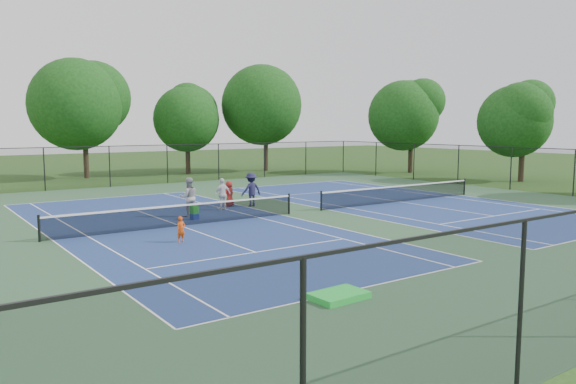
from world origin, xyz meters
TOP-DOWN VIEW (x-y plane):
  - ground at (0.00, 0.00)m, footprint 140.00×140.00m
  - court_pad at (0.00, 0.00)m, footprint 36.00×36.00m
  - tennis_court_left at (-7.00, 0.00)m, footprint 12.00×23.83m
  - tennis_court_right at (7.00, 0.00)m, footprint 12.00×23.83m
  - perimeter_fence at (0.00, 0.00)m, footprint 36.08×36.08m
  - tree_back_b at (-4.00, 26.00)m, footprint 7.60×7.60m
  - tree_back_c at (5.00, 25.00)m, footprint 6.00×6.00m
  - tree_back_d at (13.00, 24.00)m, footprint 7.80×7.80m
  - tree_side_e at (23.00, 14.00)m, footprint 6.60×6.60m
  - tree_side_f at (24.00, 3.00)m, footprint 5.80×5.80m
  - child_player at (-8.45, -3.24)m, footprint 0.41×0.31m
  - instructor at (-5.56, 2.24)m, footprint 1.06×0.89m
  - bystander_a at (-3.11, 3.26)m, footprint 1.04×0.52m
  - bystander_b at (-1.15, 3.53)m, footprint 1.25×0.75m
  - bystander_c at (-2.18, 4.20)m, footprint 0.82×0.69m
  - ball_crate at (-5.75, 1.22)m, footprint 0.42×0.36m
  - ball_hopper at (-5.75, 1.22)m, footprint 0.40×0.35m
  - green_tarp at (-8.06, -12.24)m, footprint 1.51×1.05m

SIDE VIEW (x-z plane):
  - ground at x=0.00m, z-range 0.00..0.00m
  - court_pad at x=0.00m, z-range 0.00..0.01m
  - green_tarp at x=-8.06m, z-range 0.01..0.18m
  - tennis_court_left at x=-7.00m, z-range -0.44..0.63m
  - tennis_court_right at x=7.00m, z-range -0.44..0.63m
  - ball_crate at x=-5.75m, z-range 0.00..0.30m
  - ball_hopper at x=-5.75m, z-range 0.30..0.69m
  - child_player at x=-8.45m, z-range 0.00..1.02m
  - bystander_c at x=-2.18m, z-range 0.00..1.44m
  - bystander_a at x=-3.11m, z-range 0.00..1.71m
  - bystander_b at x=-1.15m, z-range 0.00..1.89m
  - instructor at x=-5.56m, z-range 0.00..1.96m
  - perimeter_fence at x=0.00m, z-range 0.09..3.11m
  - tree_side_f at x=24.00m, z-range 1.19..9.31m
  - tree_back_c at x=5.00m, z-range 1.28..9.68m
  - tree_side_e at x=23.00m, z-range 1.37..10.25m
  - tree_back_b at x=-4.00m, z-range 1.58..11.61m
  - tree_back_d at x=13.00m, z-range 1.64..12.01m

